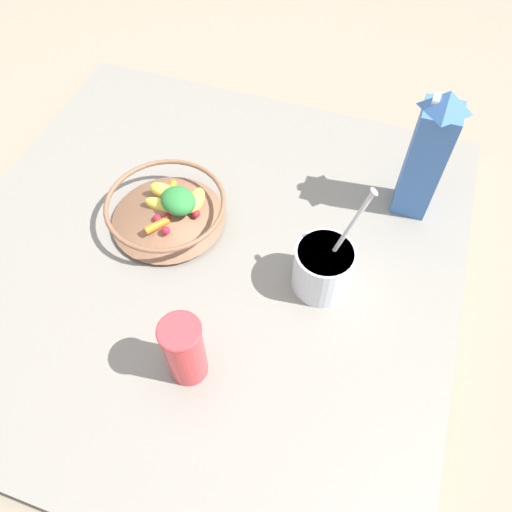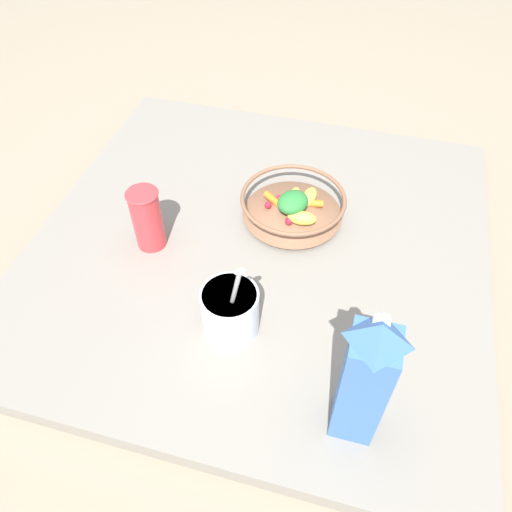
% 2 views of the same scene
% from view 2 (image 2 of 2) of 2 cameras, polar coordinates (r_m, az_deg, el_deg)
% --- Properties ---
extents(ground_plane, '(6.00, 6.00, 0.00)m').
position_cam_2_polar(ground_plane, '(1.17, 0.41, 0.38)').
color(ground_plane, gray).
extents(countertop, '(1.02, 1.02, 0.04)m').
position_cam_2_polar(countertop, '(1.16, 0.41, 1.07)').
color(countertop, gray).
rests_on(countertop, ground_plane).
extents(fruit_bowl, '(0.25, 0.25, 0.09)m').
position_cam_2_polar(fruit_bowl, '(1.17, 4.27, 5.86)').
color(fruit_bowl, brown).
rests_on(fruit_bowl, countertop).
extents(milk_carton, '(0.07, 0.07, 0.29)m').
position_cam_2_polar(milk_carton, '(0.79, 12.31, -13.64)').
color(milk_carton, '#3D6BB2').
rests_on(milk_carton, countertop).
extents(yogurt_tub, '(0.11, 0.12, 0.25)m').
position_cam_2_polar(yogurt_tub, '(0.95, -2.96, -6.10)').
color(yogurt_tub, silver).
rests_on(yogurt_tub, countertop).
extents(drinking_cup, '(0.07, 0.07, 0.15)m').
position_cam_2_polar(drinking_cup, '(1.11, -12.35, 4.27)').
color(drinking_cup, '#DB383D').
rests_on(drinking_cup, countertop).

